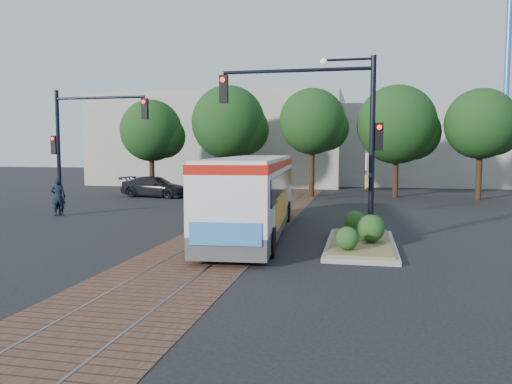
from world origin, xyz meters
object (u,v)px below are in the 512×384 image
at_px(traffic_island, 362,237).
at_px(parked_car, 155,187).
at_px(city_bus, 253,192).
at_px(signal_pole_left, 79,135).
at_px(signal_pole_main, 334,120).
at_px(officer, 58,197).

distance_m(traffic_island, parked_car, 19.81).
bearing_deg(city_bus, parked_car, 121.80).
xyz_separation_m(city_bus, signal_pole_left, (-9.16, 3.32, 2.25)).
height_order(traffic_island, signal_pole_main, signal_pole_main).
height_order(traffic_island, officer, officer).
bearing_deg(signal_pole_main, traffic_island, -5.36).
bearing_deg(officer, signal_pole_main, 137.76).
bearing_deg(parked_car, traffic_island, -128.73).
xyz_separation_m(traffic_island, signal_pole_main, (-0.96, 0.09, 3.83)).
xyz_separation_m(signal_pole_main, officer, (-13.37, 4.68, -3.24)).
height_order(signal_pole_left, officer, signal_pole_left).
bearing_deg(signal_pole_left, parked_car, 92.07).
bearing_deg(parked_car, signal_pole_main, -130.65).
distance_m(city_bus, officer, 10.81).
bearing_deg(city_bus, signal_pole_main, -30.45).
relative_size(signal_pole_left, officer, 3.28).
height_order(city_bus, signal_pole_main, signal_pole_main).
distance_m(traffic_island, officer, 15.11).
distance_m(officer, parked_car, 9.74).
relative_size(traffic_island, parked_car, 1.10).
bearing_deg(signal_pole_main, officer, 160.72).
bearing_deg(city_bus, officer, 158.19).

